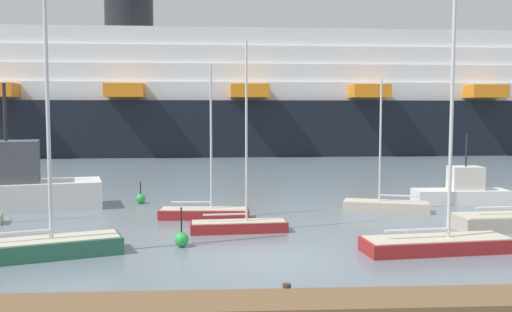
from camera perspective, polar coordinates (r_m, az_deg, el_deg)
name	(u,v)px	position (r m, az deg, el deg)	size (l,w,h in m)	color
ground_plane	(272,260)	(21.04, 1.63, -10.34)	(600.00, 600.00, 0.00)	slate
dock_pier	(291,307)	(15.54, 3.50, -14.90)	(22.27, 1.96, 0.58)	brown
sailboat_2	(386,205)	(31.50, 12.89, -4.77)	(4.71, 2.62, 7.09)	#BCB29E
sailboat_3	(38,243)	(22.69, -20.98, -8.16)	(6.23, 3.62, 11.73)	#2D6B51
sailboat_4	(437,240)	(23.14, 17.70, -8.04)	(5.91, 2.34, 10.10)	maroon
sailboat_5	(239,223)	(25.59, -1.71, -6.74)	(4.40, 1.47, 8.45)	maroon
sailboat_7	(204,211)	(28.80, -5.18, -5.53)	(4.57, 1.58, 7.68)	maroon
fishing_boat_0	(462,190)	(35.57, 19.93, -3.26)	(5.45, 1.82, 4.04)	white
fishing_boat_1	(14,186)	(33.69, -23.10, -2.75)	(9.35, 5.20, 6.88)	white
channel_buoy_1	(182,239)	(23.06, -7.47, -8.26)	(0.58, 0.58, 1.59)	green
channel_buoy_2	(141,199)	(33.92, -11.48, -4.20)	(0.55, 0.55, 1.28)	green
cruise_ship	(297,100)	(74.27, 4.09, 5.63)	(119.46, 20.97, 21.08)	black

